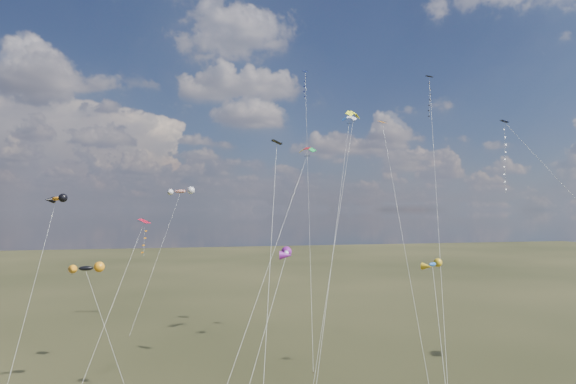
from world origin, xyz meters
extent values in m
cube|color=black|center=(20.66, 23.71, 34.66)|extent=(1.22, 1.22, 0.28)
cylinder|color=silver|center=(14.30, 11.14, 17.33)|extent=(12.75, 25.17, 34.67)
cube|color=#0E1652|center=(8.17, 39.77, 38.78)|extent=(0.98, 0.94, 0.34)
cylinder|color=silver|center=(5.07, 27.35, 19.39)|extent=(6.23, 24.87, 38.79)
cube|color=#332316|center=(1.97, 14.93, 0.06)|extent=(0.10, 0.10, 0.12)
cube|color=black|center=(-3.84, 6.61, 22.95)|extent=(0.86, 0.93, 0.40)
cylinder|color=silver|center=(-5.84, 0.33, 11.47)|extent=(4.03, 12.60, 22.96)
cube|color=red|center=(-15.40, 21.91, 15.78)|extent=(1.44, 1.47, 0.48)
cylinder|color=silver|center=(-18.14, 16.88, 7.89)|extent=(5.50, 10.09, 15.80)
cube|color=#0C1451|center=(19.83, 7.54, 25.93)|extent=(0.93, 0.95, 0.27)
cube|color=#D06D0C|center=(12.90, 21.55, 27.92)|extent=(1.22, 1.19, 0.38)
cylinder|color=silver|center=(10.93, 12.19, 13.96)|extent=(3.98, 18.75, 27.93)
cylinder|color=silver|center=(5.65, 18.12, 14.93)|extent=(10.42, 15.97, 29.87)
cylinder|color=silver|center=(6.42, 20.44, 15.14)|extent=(11.92, 22.26, 30.29)
cylinder|color=silver|center=(-4.07, 9.54, 11.93)|extent=(12.34, 16.15, 23.87)
ellipsoid|color=black|center=(-20.73, 16.94, 11.29)|extent=(2.83, 1.45, 1.16)
cylinder|color=silver|center=(-18.26, 13.03, 5.64)|extent=(4.97, 7.86, 11.30)
ellipsoid|color=orange|center=(-24.24, 20.65, 18.18)|extent=(2.49, 2.48, 0.98)
cylinder|color=silver|center=(-25.32, 15.40, 9.09)|extent=(2.19, 10.52, 18.20)
ellipsoid|color=white|center=(-3.50, 4.56, 13.44)|extent=(1.45, 2.47, 0.88)
cylinder|color=silver|center=(-6.56, 0.49, 6.72)|extent=(6.16, 8.16, 13.46)
ellipsoid|color=red|center=(-10.71, 44.83, 19.92)|extent=(3.88, 2.06, 1.39)
cylinder|color=silver|center=(-14.16, 40.14, 9.96)|extent=(6.92, 9.41, 19.93)
cube|color=#332316|center=(-17.60, 35.45, 0.06)|extent=(0.10, 0.10, 0.12)
ellipsoid|color=#205CB2|center=(7.78, 0.70, 12.62)|extent=(2.20, 1.84, 0.78)
cylinder|color=silver|center=(5.95, -3.82, 6.31)|extent=(3.68, 9.08, 12.63)
camera|label=1|loc=(-13.65, -36.93, 17.02)|focal=32.00mm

